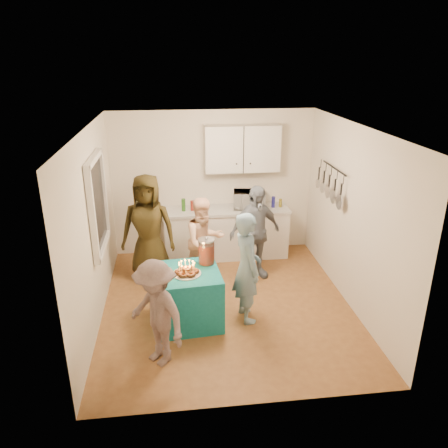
{
  "coord_description": "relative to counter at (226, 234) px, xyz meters",
  "views": [
    {
      "loc": [
        -0.72,
        -5.56,
        3.47
      ],
      "look_at": [
        0.0,
        0.35,
        1.15
      ],
      "focal_mm": 35.0,
      "sensor_mm": 36.0,
      "label": 1
    }
  ],
  "objects": [
    {
      "name": "countertop",
      "position": [
        0.0,
        -0.0,
        0.46
      ],
      "size": [
        2.24,
        0.62,
        0.05
      ],
      "primitive_type": "cube",
      "color": "beige",
      "rests_on": "counter"
    },
    {
      "name": "counter",
      "position": [
        0.0,
        0.0,
        0.0
      ],
      "size": [
        2.2,
        0.58,
        0.86
      ],
      "primitive_type": "cube",
      "color": "white",
      "rests_on": "floor"
    },
    {
      "name": "child_near_left",
      "position": [
        -1.18,
        -2.86,
        0.24
      ],
      "size": [
        0.94,
        0.98,
        1.34
      ],
      "primitive_type": "imported",
      "rotation": [
        0.0,
        0.0,
        -0.86
      ],
      "color": "#655150",
      "rests_on": "floor"
    },
    {
      "name": "floor",
      "position": [
        -0.2,
        -1.7,
        -0.43
      ],
      "size": [
        4.0,
        4.0,
        0.0
      ],
      "primitive_type": "plane",
      "color": "brown",
      "rests_on": "ground"
    },
    {
      "name": "back_wall",
      "position": [
        -0.2,
        0.3,
        0.87
      ],
      "size": [
        3.6,
        3.6,
        0.0
      ],
      "primitive_type": "plane",
      "color": "silver",
      "rests_on": "floor"
    },
    {
      "name": "upper_cabinet",
      "position": [
        0.3,
        0.15,
        1.52
      ],
      "size": [
        1.3,
        0.3,
        0.8
      ],
      "primitive_type": "cube",
      "color": "white",
      "rests_on": "back_wall"
    },
    {
      "name": "party_table",
      "position": [
        -0.78,
        -2.05,
        -0.05
      ],
      "size": [
        0.92,
        0.92,
        0.76
      ],
      "primitive_type": "cube",
      "rotation": [
        0.0,
        0.0,
        0.09
      ],
      "color": "#12737C",
      "rests_on": "floor"
    },
    {
      "name": "punch_jar",
      "position": [
        -0.5,
        -1.81,
        0.5
      ],
      "size": [
        0.22,
        0.22,
        0.34
      ],
      "primitive_type": "cylinder",
      "color": "red",
      "rests_on": "party_table"
    },
    {
      "name": "window_night",
      "position": [
        -1.97,
        -1.4,
        1.12
      ],
      "size": [
        0.04,
        1.0,
        1.2
      ],
      "primitive_type": "cube",
      "color": "black",
      "rests_on": "left_wall"
    },
    {
      "name": "woman_back_left",
      "position": [
        -1.34,
        -0.71,
        0.45
      ],
      "size": [
        0.94,
        0.7,
        1.76
      ],
      "primitive_type": "imported",
      "rotation": [
        0.0,
        0.0,
        -0.17
      ],
      "color": "#534317",
      "rests_on": "floor"
    },
    {
      "name": "woman_back_right",
      "position": [
        0.36,
        -0.88,
        0.36
      ],
      "size": [
        1.0,
        0.7,
        1.58
      ],
      "primitive_type": "imported",
      "rotation": [
        0.0,
        0.0,
        0.39
      ],
      "color": "black",
      "rests_on": "floor"
    },
    {
      "name": "ceiling",
      "position": [
        -0.2,
        -1.7,
        2.17
      ],
      "size": [
        4.0,
        4.0,
        0.0
      ],
      "primitive_type": "plane",
      "color": "white",
      "rests_on": "floor"
    },
    {
      "name": "man_birthday",
      "position": [
        0.02,
        -2.06,
        0.36
      ],
      "size": [
        0.47,
        0.63,
        1.57
      ],
      "primitive_type": "imported",
      "rotation": [
        0.0,
        0.0,
        1.75
      ],
      "color": "#799AB0",
      "rests_on": "floor"
    },
    {
      "name": "left_wall",
      "position": [
        -2.0,
        -1.7,
        0.87
      ],
      "size": [
        4.0,
        4.0,
        0.0
      ],
      "primitive_type": "plane",
      "color": "silver",
      "rests_on": "floor"
    },
    {
      "name": "donut_cake",
      "position": [
        -0.79,
        -2.11,
        0.42
      ],
      "size": [
        0.38,
        0.38,
        0.18
      ],
      "primitive_type": null,
      "color": "#381C0C",
      "rests_on": "party_table"
    },
    {
      "name": "woman_back_center",
      "position": [
        -0.47,
        -0.96,
        0.29
      ],
      "size": [
        0.86,
        0.78,
        1.43
      ],
      "primitive_type": "imported",
      "rotation": [
        0.0,
        0.0,
        0.42
      ],
      "color": "#F19F7E",
      "rests_on": "floor"
    },
    {
      "name": "pot_rack",
      "position": [
        1.52,
        -1.0,
        1.17
      ],
      "size": [
        0.12,
        1.0,
        0.6
      ],
      "primitive_type": "cube",
      "color": "black",
      "rests_on": "right_wall"
    },
    {
      "name": "right_wall",
      "position": [
        1.6,
        -1.7,
        0.87
      ],
      "size": [
        4.0,
        4.0,
        0.0
      ],
      "primitive_type": "plane",
      "color": "silver",
      "rests_on": "floor"
    },
    {
      "name": "microwave",
      "position": [
        0.42,
        0.0,
        0.63
      ],
      "size": [
        0.6,
        0.45,
        0.31
      ],
      "primitive_type": "imported",
      "rotation": [
        0.0,
        0.0,
        -0.13
      ],
      "color": "white",
      "rests_on": "countertop"
    }
  ]
}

